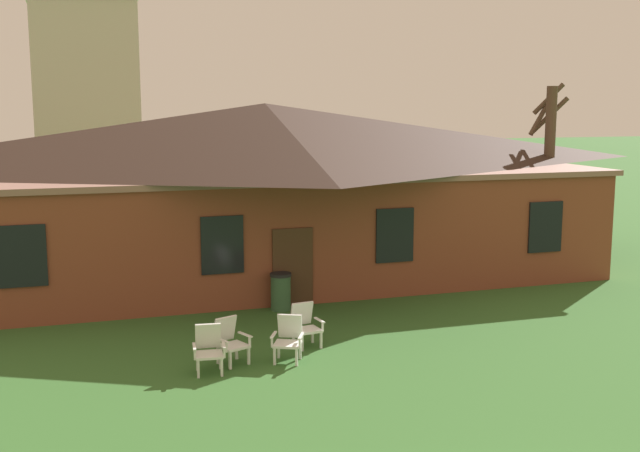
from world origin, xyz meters
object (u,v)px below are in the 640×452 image
object	(u,v)px
lawn_chair_left_end	(288,337)
lawn_chair_middle	(305,324)
trash_bin	(281,291)
lawn_chair_near_door	(230,339)
lawn_chair_by_porch	(209,347)

from	to	relation	value
lawn_chair_left_end	lawn_chair_middle	size ratio (longest dim) A/B	1.00
lawn_chair_middle	trash_bin	distance (m)	3.09
lawn_chair_middle	lawn_chair_near_door	bearing A→B (deg)	-160.54
lawn_chair_middle	lawn_chair_left_end	bearing A→B (deg)	-125.79
lawn_chair_left_end	trash_bin	distance (m)	4.03
lawn_chair_near_door	trash_bin	world-z (taller)	trash_bin
lawn_chair_near_door	trash_bin	size ratio (longest dim) A/B	0.98
lawn_chair_left_end	lawn_chair_middle	world-z (taller)	same
trash_bin	lawn_chair_left_end	bearing A→B (deg)	-102.63
lawn_chair_by_porch	trash_bin	xyz separation A→B (m)	(2.59, 4.12, -0.00)
lawn_chair_left_end	lawn_chair_middle	bearing A→B (deg)	54.21
lawn_chair_by_porch	lawn_chair_middle	distance (m)	2.55
lawn_chair_near_door	lawn_chair_left_end	bearing A→B (deg)	-9.98
lawn_chair_by_porch	trash_bin	size ratio (longest dim) A/B	0.98
lawn_chair_by_porch	lawn_chair_near_door	world-z (taller)	same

